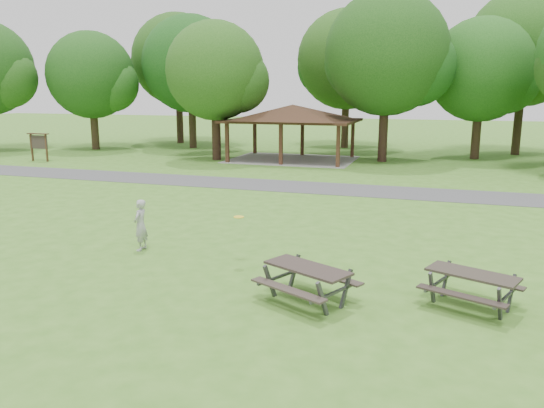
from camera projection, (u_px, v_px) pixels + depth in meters
The scene contains 16 objects.
ground at pixel (183, 285), 13.03m from camera, with size 160.00×160.00×0.00m, color #407621.
asphalt_path at pixel (315, 188), 26.06m from camera, with size 120.00×3.20×0.02m, color #454548.
pavilion at pixel (293, 115), 35.92m from camera, with size 8.60×7.01×3.76m.
notice_board at pixel (39, 142), 35.52m from camera, with size 1.60×0.30×1.88m.
tree_row_b at pixel (92, 78), 41.88m from camera, with size 7.14×6.80×9.28m.
tree_row_c at pixel (192, 67), 42.84m from camera, with size 8.19×7.80×10.67m.
tree_row_d at pixel (216, 74), 35.46m from camera, with size 6.93×6.60×9.27m.
tree_row_e at pixel (388, 57), 34.26m from camera, with size 8.40×8.00×11.02m.
tree_row_f at pixel (482, 73), 35.91m from camera, with size 7.35×7.00×9.55m.
tree_deep_a at pixel (179, 62), 46.87m from camera, with size 8.40×8.00×11.38m.
tree_deep_b at pixel (348, 63), 42.88m from camera, with size 8.40×8.00×11.13m.
tree_deep_c at pixel (526, 51), 37.92m from camera, with size 8.82×8.40×11.90m.
picnic_table_middle at pixel (307, 275), 11.88m from camera, with size 2.50×2.31×0.87m.
picnic_table_far at pixel (472, 281), 11.61m from camera, with size 2.33×2.12×0.82m.
frisbee_in_flight at pixel (239, 217), 14.21m from camera, with size 0.28×0.28×0.02m.
frisbee_thrower at pixel (141, 225), 15.77m from camera, with size 0.56×0.37×1.55m, color #A2A1A4.
Camera 1 is at (5.87, -11.05, 4.70)m, focal length 35.00 mm.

